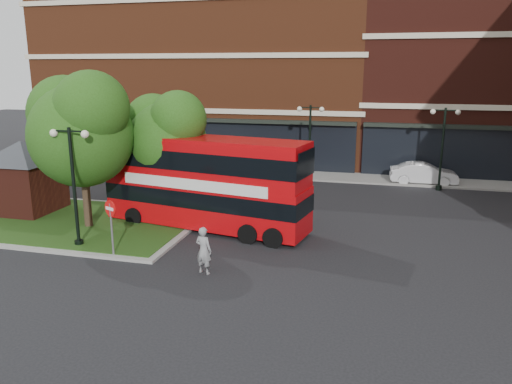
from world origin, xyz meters
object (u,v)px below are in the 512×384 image
(car_white, at_px, (424,173))
(bus, at_px, (205,177))
(car_silver, at_px, (255,164))
(woman, at_px, (204,250))

(car_white, bearing_deg, bus, 136.28)
(car_silver, relative_size, car_white, 1.06)
(woman, height_order, car_white, woman)
(bus, bearing_deg, woman, -60.09)
(car_silver, height_order, car_white, car_silver)
(woman, relative_size, car_silver, 0.40)
(car_silver, bearing_deg, bus, -174.92)
(bus, relative_size, car_silver, 2.25)
(bus, height_order, woman, bus)
(bus, distance_m, woman, 5.60)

